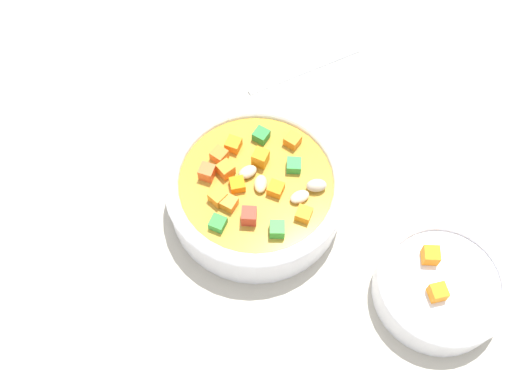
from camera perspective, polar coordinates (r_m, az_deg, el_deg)
name	(u,v)px	position (r cm, az deg, el deg)	size (l,w,h in cm)	color
ground_plane	(256,208)	(62.14, 0.00, -1.50)	(140.00, 140.00, 2.00)	#BAB2A0
soup_bowl_main	(256,190)	(58.70, 0.00, 0.16)	(17.55, 17.55, 6.16)	white
spoon	(261,86)	(68.70, 0.52, 9.92)	(8.69, 22.44, 0.75)	silver
side_bowl_small	(440,286)	(58.16, 16.99, -8.50)	(12.03, 12.03, 4.63)	white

